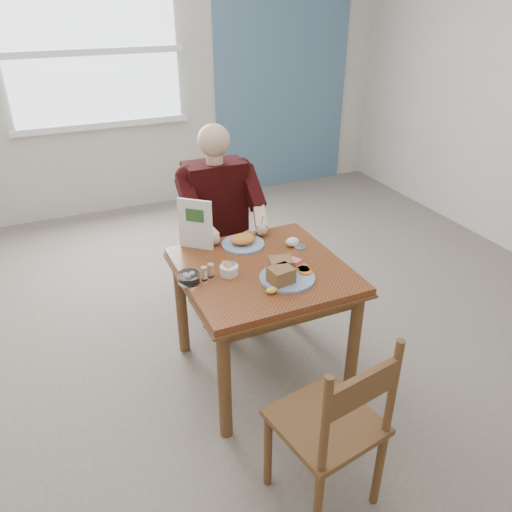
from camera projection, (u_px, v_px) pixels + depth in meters
name	position (u px, v px, depth m)	size (l,w,h in m)	color
floor	(262.00, 369.00, 3.17)	(6.00, 6.00, 0.00)	#655B52
wall_back	(137.00, 71.00, 4.91)	(5.50, 5.50, 0.00)	beige
accent_panel	(283.00, 63.00, 5.46)	(1.60, 0.02, 2.80)	slate
lemon_wedge	(272.00, 290.00, 2.56)	(0.06, 0.04, 0.03)	yellow
napkin	(292.00, 242.00, 3.02)	(0.08, 0.07, 0.05)	white
metal_dish	(300.00, 247.00, 3.01)	(0.08, 0.08, 0.01)	silver
window	(93.00, 52.00, 4.65)	(1.72, 0.04, 1.42)	white
table	(263.00, 284.00, 2.86)	(0.92, 0.92, 0.75)	brown
chair_far	(217.00, 249.00, 3.58)	(0.42, 0.42, 0.95)	brown
chair_near	(333.00, 427.00, 2.14)	(0.49, 0.49, 0.95)	brown
diner	(219.00, 211.00, 3.35)	(0.53, 0.56, 1.39)	gray
near_plate	(285.00, 273.00, 2.68)	(0.32, 0.31, 0.10)	white
far_plate	(243.00, 241.00, 3.03)	(0.35, 0.35, 0.07)	white
caddy	(229.00, 270.00, 2.72)	(0.12, 0.12, 0.08)	white
shakers	(207.00, 272.00, 2.68)	(0.09, 0.06, 0.08)	white
creamer	(189.00, 278.00, 2.65)	(0.15, 0.15, 0.05)	white
menu	(195.00, 224.00, 2.94)	(0.17, 0.15, 0.31)	white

